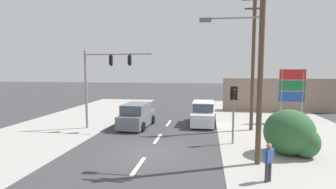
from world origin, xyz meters
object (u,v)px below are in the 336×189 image
object	(u,v)px
shopping_plaza_sign	(292,88)
suv_kerbside_parked	(137,116)
utility_pole_midground_right	(253,60)
traffic_signal_mast	(101,75)
pedestrian_at_kerb	(269,160)
pedestal_signal_right_kerb	(234,105)
suv_oncoming_near	(203,114)
utility_pole_foreground_right	(258,56)

from	to	relation	value
shopping_plaza_sign	suv_kerbside_parked	world-z (taller)	shopping_plaza_sign
suv_kerbside_parked	utility_pole_midground_right	bearing A→B (deg)	1.23
traffic_signal_mast	pedestrian_at_kerb	bearing A→B (deg)	-37.75
utility_pole_midground_right	pedestal_signal_right_kerb	distance (m)	5.11
traffic_signal_mast	suv_oncoming_near	size ratio (longest dim) A/B	1.31
utility_pole_midground_right	traffic_signal_mast	size ratio (longest dim) A/B	1.67
utility_pole_foreground_right	suv_oncoming_near	xyz separation A→B (m)	(-2.62, 8.88, -4.33)
utility_pole_foreground_right	utility_pole_midground_right	world-z (taller)	utility_pole_midground_right
utility_pole_foreground_right	traffic_signal_mast	xyz separation A→B (m)	(-10.26, 6.05, -1.07)
traffic_signal_mast	suv_kerbside_parked	bearing A→B (deg)	22.77
suv_oncoming_near	suv_kerbside_parked	distance (m)	5.51
utility_pole_midground_right	pedestal_signal_right_kerb	world-z (taller)	utility_pole_midground_right
traffic_signal_mast	suv_oncoming_near	distance (m)	8.77
utility_pole_foreground_right	suv_kerbside_parked	distance (m)	11.40
shopping_plaza_sign	suv_kerbside_parked	xyz separation A→B (m)	(-12.61, -3.51, -2.10)
traffic_signal_mast	shopping_plaza_sign	size ratio (longest dim) A/B	1.30
utility_pole_midground_right	shopping_plaza_sign	world-z (taller)	utility_pole_midground_right
utility_pole_foreground_right	pedestal_signal_right_kerb	world-z (taller)	utility_pole_foreground_right
utility_pole_midground_right	shopping_plaza_sign	distance (m)	5.54
utility_pole_midground_right	traffic_signal_mast	xyz separation A→B (m)	(-11.25, -1.21, -1.12)
pedestrian_at_kerb	pedestal_signal_right_kerb	bearing A→B (deg)	99.42
pedestal_signal_right_kerb	suv_kerbside_parked	xyz separation A→B (m)	(-7.11, 3.69, -1.53)
traffic_signal_mast	pedestal_signal_right_kerb	size ratio (longest dim) A/B	1.69
pedestrian_at_kerb	utility_pole_midground_right	bearing A→B (deg)	85.03
suv_kerbside_parked	traffic_signal_mast	bearing A→B (deg)	-157.23
utility_pole_foreground_right	pedestal_signal_right_kerb	size ratio (longest dim) A/B	2.73
suv_kerbside_parked	utility_pole_foreground_right	bearing A→B (deg)	-42.10
utility_pole_foreground_right	suv_kerbside_parked	bearing A→B (deg)	137.90
pedestal_signal_right_kerb	pedestrian_at_kerb	world-z (taller)	pedestal_signal_right_kerb
utility_pole_midground_right	suv_kerbside_parked	world-z (taller)	utility_pole_midground_right
suv_kerbside_parked	shopping_plaza_sign	bearing A→B (deg)	15.54
utility_pole_foreground_right	pedestal_signal_right_kerb	xyz separation A→B (m)	(-0.72, 3.38, -2.80)
utility_pole_foreground_right	shopping_plaza_sign	distance (m)	11.83
shopping_plaza_sign	pedestrian_at_kerb	bearing A→B (deg)	-110.08
traffic_signal_mast	pedestrian_at_kerb	distance (m)	13.59
shopping_plaza_sign	pedestrian_at_kerb	xyz separation A→B (m)	(-4.61, -12.61, -2.06)
traffic_signal_mast	suv_kerbside_parked	size ratio (longest dim) A/B	1.30
utility_pole_foreground_right	utility_pole_midground_right	size ratio (longest dim) A/B	0.97
suv_oncoming_near	pedestrian_at_kerb	bearing A→B (deg)	-75.61
utility_pole_foreground_right	suv_oncoming_near	size ratio (longest dim) A/B	2.12
traffic_signal_mast	suv_kerbside_parked	world-z (taller)	traffic_signal_mast
utility_pole_foreground_right	utility_pole_midground_right	distance (m)	7.33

